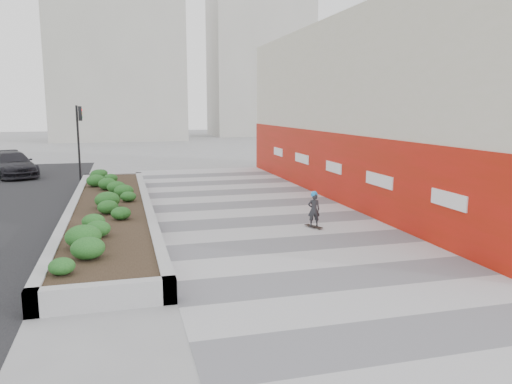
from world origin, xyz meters
TOP-DOWN VIEW (x-y plane):
  - ground at (0.00, 0.00)m, footprint 160.00×160.00m
  - walkway at (0.00, 3.00)m, footprint 8.00×36.00m
  - building at (6.98, 8.98)m, footprint 6.04×24.08m
  - planter at (-5.50, 7.00)m, footprint 3.00×18.00m
  - traffic_signal_near at (-7.23, 17.50)m, footprint 0.33×0.28m
  - distant_bldg_north_l at (-5.00, 55.00)m, footprint 16.00×12.00m
  - distant_bldg_north_r at (15.00, 60.00)m, footprint 14.00×10.00m
  - manhole_cover at (0.50, 3.00)m, footprint 0.44×0.44m
  - skateboarder at (1.26, 3.54)m, footprint 0.46×0.74m
  - car_dark at (-11.33, 20.28)m, footprint 3.90×5.49m

SIDE VIEW (x-z plane):
  - ground at x=0.00m, z-range 0.00..0.00m
  - manhole_cover at x=0.50m, z-range 0.00..0.01m
  - walkway at x=0.00m, z-range 0.00..0.01m
  - planter at x=-5.50m, z-range -0.03..0.87m
  - skateboarder at x=1.26m, z-range 0.01..1.31m
  - car_dark at x=-11.33m, z-range 0.00..1.48m
  - traffic_signal_near at x=-7.23m, z-range 0.66..4.86m
  - building at x=6.98m, z-range -0.02..7.98m
  - distant_bldg_north_l at x=-5.00m, z-range 0.00..20.00m
  - distant_bldg_north_r at x=15.00m, z-range 0.00..24.00m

